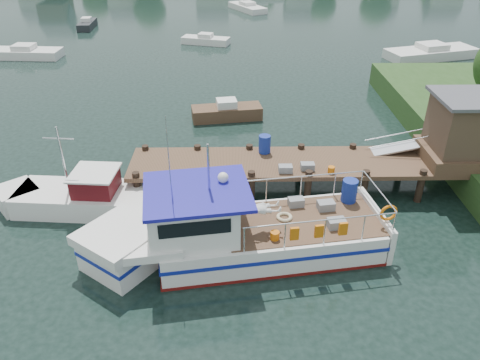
{
  "coord_description": "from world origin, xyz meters",
  "views": [
    {
      "loc": [
        -1.29,
        -18.86,
        11.51
      ],
      "look_at": [
        -1.0,
        -1.5,
        1.3
      ],
      "focal_mm": 35.0,
      "sensor_mm": 36.0,
      "label": 1
    }
  ],
  "objects_px": {
    "work_boat": "(80,196)",
    "moored_d": "(247,7)",
    "dock": "(406,144)",
    "moored_e": "(87,24)",
    "moored_b": "(206,40)",
    "lobster_boat": "(232,232)",
    "moored_c": "(431,53)",
    "moored_rowboat": "(227,112)",
    "moored_a": "(25,53)"
  },
  "relations": [
    {
      "from": "moored_a",
      "to": "moored_e",
      "type": "xyz_separation_m",
      "value": [
        2.37,
        11.42,
        -0.01
      ]
    },
    {
      "from": "lobster_boat",
      "to": "moored_b",
      "type": "height_order",
      "value": "lobster_boat"
    },
    {
      "from": "dock",
      "to": "lobster_boat",
      "type": "xyz_separation_m",
      "value": [
        -7.86,
        -4.87,
        -1.22
      ]
    },
    {
      "from": "lobster_boat",
      "to": "moored_c",
      "type": "xyz_separation_m",
      "value": [
        17.38,
        26.4,
        -0.55
      ]
    },
    {
      "from": "lobster_boat",
      "to": "moored_b",
      "type": "xyz_separation_m",
      "value": [
        -2.48,
        31.53,
        -0.65
      ]
    },
    {
      "from": "moored_a",
      "to": "moored_d",
      "type": "xyz_separation_m",
      "value": [
        20.06,
        20.92,
        -0.02
      ]
    },
    {
      "from": "moored_b",
      "to": "moored_e",
      "type": "bearing_deg",
      "value": 133.33
    },
    {
      "from": "work_boat",
      "to": "dock",
      "type": "bearing_deg",
      "value": 11.22
    },
    {
      "from": "dock",
      "to": "moored_d",
      "type": "height_order",
      "value": "dock"
    },
    {
      "from": "moored_a",
      "to": "moored_c",
      "type": "bearing_deg",
      "value": 23.25
    },
    {
      "from": "moored_rowboat",
      "to": "moored_d",
      "type": "height_order",
      "value": "moored_rowboat"
    },
    {
      "from": "moored_d",
      "to": "moored_e",
      "type": "height_order",
      "value": "moored_e"
    },
    {
      "from": "moored_a",
      "to": "moored_d",
      "type": "distance_m",
      "value": 28.98
    },
    {
      "from": "dock",
      "to": "moored_e",
      "type": "bearing_deg",
      "value": 124.95
    },
    {
      "from": "moored_a",
      "to": "moored_d",
      "type": "relative_size",
      "value": 0.95
    },
    {
      "from": "moored_rowboat",
      "to": "moored_c",
      "type": "relative_size",
      "value": 0.53
    },
    {
      "from": "lobster_boat",
      "to": "moored_e",
      "type": "distance_m",
      "value": 41.58
    },
    {
      "from": "moored_b",
      "to": "moored_e",
      "type": "relative_size",
      "value": 1.17
    },
    {
      "from": "moored_c",
      "to": "moored_e",
      "type": "relative_size",
      "value": 2.06
    },
    {
      "from": "moored_a",
      "to": "moored_b",
      "type": "relative_size",
      "value": 1.33
    },
    {
      "from": "dock",
      "to": "work_boat",
      "type": "distance_m",
      "value": 14.65
    },
    {
      "from": "moored_rowboat",
      "to": "moored_b",
      "type": "height_order",
      "value": "moored_rowboat"
    },
    {
      "from": "dock",
      "to": "moored_d",
      "type": "relative_size",
      "value": 2.49
    },
    {
      "from": "work_boat",
      "to": "moored_d",
      "type": "xyz_separation_m",
      "value": [
        8.64,
        44.78,
        -0.21
      ]
    },
    {
      "from": "moored_d",
      "to": "moored_rowboat",
      "type": "bearing_deg",
      "value": -91.67
    },
    {
      "from": "dock",
      "to": "moored_a",
      "type": "bearing_deg",
      "value": 139.35
    },
    {
      "from": "moored_rowboat",
      "to": "moored_b",
      "type": "xyz_separation_m",
      "value": [
        -2.16,
        18.35,
        -0.09
      ]
    },
    {
      "from": "lobster_boat",
      "to": "moored_c",
      "type": "height_order",
      "value": "lobster_boat"
    },
    {
      "from": "dock",
      "to": "moored_e",
      "type": "height_order",
      "value": "dock"
    },
    {
      "from": "work_boat",
      "to": "moored_c",
      "type": "xyz_separation_m",
      "value": [
        24.0,
        23.17,
        -0.15
      ]
    },
    {
      "from": "moored_e",
      "to": "moored_rowboat",
      "type": "bearing_deg",
      "value": -71.25
    },
    {
      "from": "lobster_boat",
      "to": "moored_a",
      "type": "height_order",
      "value": "lobster_boat"
    },
    {
      "from": "moored_b",
      "to": "moored_e",
      "type": "height_order",
      "value": "moored_e"
    },
    {
      "from": "work_boat",
      "to": "moored_b",
      "type": "distance_m",
      "value": 28.6
    },
    {
      "from": "work_boat",
      "to": "moored_e",
      "type": "xyz_separation_m",
      "value": [
        -9.04,
        35.28,
        -0.2
      ]
    },
    {
      "from": "moored_rowboat",
      "to": "dock",
      "type": "bearing_deg",
      "value": -24.11
    },
    {
      "from": "moored_b",
      "to": "moored_e",
      "type": "xyz_separation_m",
      "value": [
        -13.18,
        6.99,
        0.04
      ]
    },
    {
      "from": "moored_d",
      "to": "work_boat",
      "type": "bearing_deg",
      "value": -98.75
    },
    {
      "from": "moored_a",
      "to": "moored_rowboat",
      "type": "bearing_deg",
      "value": -13.8
    },
    {
      "from": "lobster_boat",
      "to": "moored_rowboat",
      "type": "distance_m",
      "value": 13.19
    },
    {
      "from": "lobster_boat",
      "to": "moored_e",
      "type": "height_order",
      "value": "lobster_boat"
    },
    {
      "from": "moored_d",
      "to": "moored_e",
      "type": "distance_m",
      "value": 20.08
    },
    {
      "from": "dock",
      "to": "moored_c",
      "type": "distance_m",
      "value": 23.62
    },
    {
      "from": "moored_c",
      "to": "moored_d",
      "type": "distance_m",
      "value": 26.51
    },
    {
      "from": "dock",
      "to": "moored_c",
      "type": "relative_size",
      "value": 1.97
    },
    {
      "from": "work_boat",
      "to": "moored_rowboat",
      "type": "bearing_deg",
      "value": 62.42
    },
    {
      "from": "lobster_boat",
      "to": "moored_a",
      "type": "relative_size",
      "value": 1.86
    },
    {
      "from": "lobster_boat",
      "to": "moored_a",
      "type": "xyz_separation_m",
      "value": [
        -18.03,
        27.09,
        -0.59
      ]
    },
    {
      "from": "work_boat",
      "to": "moored_c",
      "type": "height_order",
      "value": "work_boat"
    },
    {
      "from": "work_boat",
      "to": "moored_e",
      "type": "relative_size",
      "value": 1.82
    }
  ]
}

